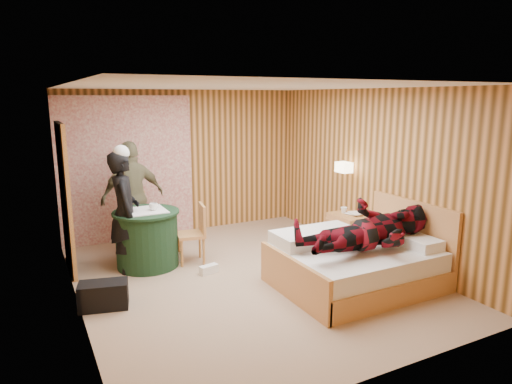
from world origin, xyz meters
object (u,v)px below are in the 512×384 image
wall_lamp (344,167)px  man_at_table (133,197)px  nightstand (348,232)px  duffel_bag (103,295)px  man_on_bed (371,218)px  bed (355,263)px  chair_far (135,218)px  round_table (147,238)px  woman_standing (125,212)px  chair_near (196,229)px

wall_lamp → man_at_table: size_ratio=0.15×
nightstand → duffel_bag: nightstand is taller
wall_lamp → man_on_bed: 1.75m
nightstand → duffel_bag: 3.74m
bed → man_at_table: bearing=129.3°
chair_far → round_table: bearing=-93.8°
woman_standing → chair_near: bearing=-90.4°
bed → chair_far: bearing=129.9°
chair_near → wall_lamp: bearing=89.6°
nightstand → bed: bearing=-124.6°
round_table → wall_lamp: bearing=-11.2°
round_table → duffel_bag: size_ratio=1.71×
duffel_bag → bed: bearing=-1.3°
round_table → chair_far: chair_far is taller
bed → man_at_table: 3.50m
wall_lamp → round_table: bearing=168.8°
round_table → chair_far: bearing=90.5°
duffel_bag → woman_standing: 1.36m
nightstand → round_table: (-2.94, 0.81, 0.11)m
chair_far → woman_standing: size_ratio=0.56×
duffel_bag → man_on_bed: man_on_bed is taller
duffel_bag → man_on_bed: bearing=-5.1°
chair_far → woman_standing: 0.86m
bed → woman_standing: bearing=142.9°
chair_near → duffel_bag: chair_near is taller
chair_near → duffel_bag: 1.77m
woman_standing → round_table: bearing=-78.2°
wall_lamp → man_on_bed: bearing=-116.8°
round_table → man_on_bed: (2.21, -2.12, 0.53)m
bed → man_at_table: size_ratio=1.13×
wall_lamp → bed: (-0.79, -1.31, -1.00)m
bed → chair_far: size_ratio=2.09×
man_on_bed → man_at_table: bearing=127.3°
wall_lamp → round_table: wall_lamp is taller
chair_near → man_on_bed: man_on_bed is taller
bed → woman_standing: (-2.48, 1.88, 0.54)m
bed → wall_lamp: bearing=58.7°
wall_lamp → nightstand: bearing=-101.2°
chair_far → man_on_bed: 3.63m
nightstand → woman_standing: (-3.23, 0.79, 0.53)m
wall_lamp → round_table: size_ratio=0.28×
wall_lamp → man_at_table: (-2.98, 1.37, -0.44)m
bed → duffel_bag: (-2.98, 0.81, -0.14)m
round_table → chair_near: bearing=-12.8°
wall_lamp → man_on_bed: man_on_bed is taller
chair_near → duffel_bag: size_ratio=1.58×
wall_lamp → nightstand: (-0.04, -0.22, -0.99)m
woman_standing → man_on_bed: 3.27m
chair_far → chair_near: bearing=-56.6°
duffel_bag → man_at_table: (0.79, 1.87, 0.71)m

